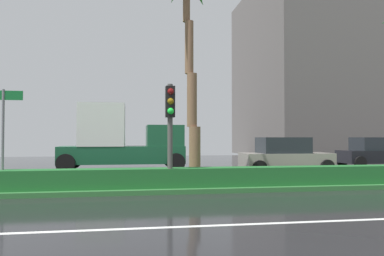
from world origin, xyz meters
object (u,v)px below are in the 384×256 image
at_px(traffic_signal_median_right, 170,116).
at_px(box_truck_lead, 121,141).
at_px(street_name_sign, 3,125).
at_px(car_in_traffic_second, 285,156).
at_px(car_in_traffic_third, 376,153).

height_order(traffic_signal_median_right, box_truck_lead, box_truck_lead).
bearing_deg(street_name_sign, box_truck_lead, 68.49).
height_order(street_name_sign, car_in_traffic_second, street_name_sign).
bearing_deg(box_truck_lead, traffic_signal_median_right, -78.77).
relative_size(car_in_traffic_second, car_in_traffic_third, 1.00).
xyz_separation_m(street_name_sign, box_truck_lead, (3.24, 8.23, -0.53)).
xyz_separation_m(box_truck_lead, car_in_traffic_second, (7.88, -2.90, -0.72)).
height_order(box_truck_lead, car_in_traffic_second, box_truck_lead).
relative_size(traffic_signal_median_right, car_in_traffic_second, 0.75).
height_order(street_name_sign, box_truck_lead, box_truck_lead).
bearing_deg(street_name_sign, car_in_traffic_second, 25.62).
bearing_deg(street_name_sign, car_in_traffic_third, 24.16).
xyz_separation_m(traffic_signal_median_right, street_name_sign, (-4.95, 0.36, -0.29)).
relative_size(street_name_sign, box_truck_lead, 0.47).
height_order(street_name_sign, car_in_traffic_third, street_name_sign).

